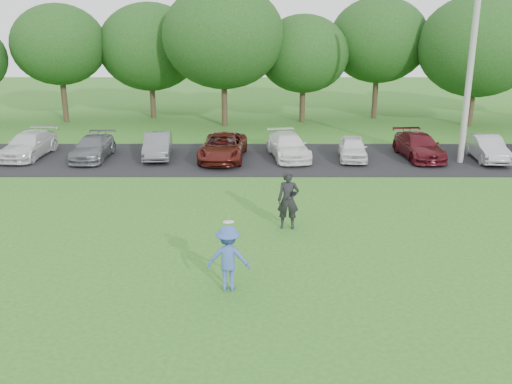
% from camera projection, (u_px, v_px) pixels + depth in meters
% --- Properties ---
extents(ground, '(100.00, 100.00, 0.00)m').
position_uv_depth(ground, '(256.00, 276.00, 15.55)').
color(ground, '#31621C').
rests_on(ground, ground).
extents(parking_lot, '(32.00, 6.50, 0.03)m').
position_uv_depth(parking_lot, '(256.00, 159.00, 27.94)').
color(parking_lot, black).
rests_on(parking_lot, ground).
extents(utility_pole, '(0.28, 0.28, 9.94)m').
position_uv_depth(utility_pole, '(472.00, 56.00, 25.77)').
color(utility_pole, '#989994').
rests_on(utility_pole, ground).
extents(frisbee_player, '(1.16, 0.78, 2.01)m').
position_uv_depth(frisbee_player, '(228.00, 258.00, 14.57)').
color(frisbee_player, '#3C59AA').
rests_on(frisbee_player, ground).
extents(camera_bystander, '(0.75, 0.52, 1.96)m').
position_uv_depth(camera_bystander, '(288.00, 200.00, 18.73)').
color(camera_bystander, black).
rests_on(camera_bystander, ground).
extents(parked_cars, '(30.41, 4.95, 1.24)m').
position_uv_depth(parked_cars, '(234.00, 147.00, 27.79)').
color(parked_cars, '#4A1015').
rests_on(parked_cars, parking_lot).
extents(tree_row, '(42.39, 9.85, 8.64)m').
position_uv_depth(tree_row, '(280.00, 45.00, 35.77)').
color(tree_row, '#38281C').
rests_on(tree_row, ground).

